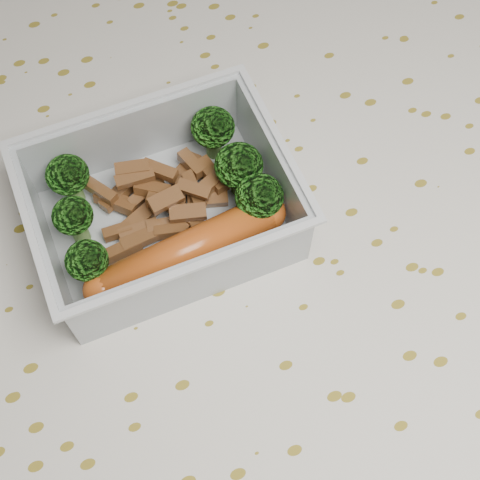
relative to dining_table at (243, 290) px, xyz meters
name	(u,v)px	position (x,y,z in m)	size (l,w,h in m)	color
ground_plane	(242,439)	(0.00, 0.00, -0.67)	(4.00, 4.00, 0.00)	olive
dining_table	(243,290)	(0.00, 0.00, 0.00)	(1.40, 0.90, 0.75)	brown
tablecloth	(244,264)	(0.00, 0.00, 0.05)	(1.46, 0.96, 0.19)	silver
lunch_container	(164,211)	(-0.05, 0.03, 0.11)	(0.18, 0.14, 0.06)	silver
broccoli_florets	(174,185)	(-0.03, 0.04, 0.12)	(0.15, 0.10, 0.05)	#608C3F
meat_pile	(163,200)	(-0.04, 0.04, 0.10)	(0.10, 0.07, 0.03)	brown
sausage	(187,251)	(-0.04, 0.00, 0.11)	(0.15, 0.04, 0.03)	#B14B16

